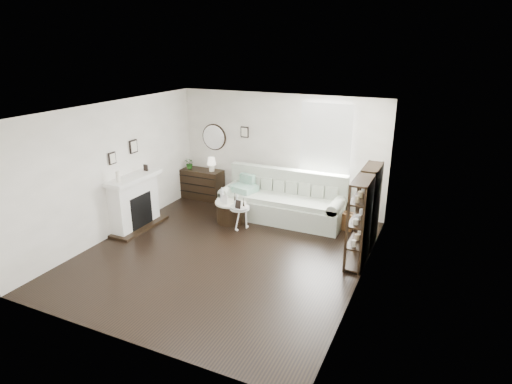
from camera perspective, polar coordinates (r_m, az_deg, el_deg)
The scene contains 18 objects.
room at distance 9.70m, azimuth 7.17°, elevation 6.23°, with size 5.50×5.50×5.50m.
fireplace at distance 9.42m, azimuth -15.83°, elevation -1.50°, with size 0.50×1.40×1.84m.
shelf_unit_far at distance 8.50m, azimuth 14.84°, elevation -1.79°, with size 0.30×0.80×1.60m.
shelf_unit_near at distance 7.68m, azimuth 13.60°, elevation -4.01°, with size 0.30×0.80×1.60m.
sofa at distance 9.62m, azimuth 3.57°, elevation -1.49°, with size 2.76×0.96×1.07m.
quilt at distance 9.75m, azimuth -1.64°, elevation 0.50°, with size 0.55×0.45×0.14m, color #2A9B6F.
suitcase at distance 9.33m, azimuth 11.20°, elevation -3.63°, with size 0.56×0.19×0.38m, color brown.
dresser at distance 10.95m, azimuth -7.32°, elevation 1.10°, with size 1.12×0.48×0.75m.
table_lamp at distance 10.63m, azimuth -5.94°, elevation 3.69°, with size 0.22×0.22×0.35m, color beige, non-canonical shape.
potted_plant at distance 10.91m, azimuth -8.82°, elevation 3.79°, with size 0.25×0.22×0.28m, color #1E4F16.
drum_table at distance 9.45m, azimuth -3.36°, elevation -2.62°, with size 0.69×0.69×0.48m.
pedestal_table at distance 9.03m, azimuth -2.19°, elevation -2.20°, with size 0.42×0.42×0.50m.
eiffel_drum at distance 9.34m, azimuth -2.84°, elevation -0.77°, with size 0.10×0.10×0.17m, color black, non-canonical shape.
bottle_drum at distance 9.32m, azimuth -4.56°, elevation -0.33°, with size 0.08×0.08×0.33m, color silver.
card_frame_drum at distance 9.21m, azimuth -4.16°, elevation -1.02°, with size 0.14×0.01×0.19m, color silver.
eiffel_ped at distance 8.98m, azimuth -1.66°, elevation -1.44°, with size 0.10×0.10×0.18m, color black, non-canonical shape.
flask_ped at distance 9.02m, azimuth -2.56°, elevation -1.08°, with size 0.14×0.14×0.26m, color silver, non-canonical shape.
card_frame_ped at distance 8.89m, azimuth -2.41°, elevation -1.66°, with size 0.13×0.01×0.18m, color black.
Camera 1 is at (3.55, -6.32, 3.78)m, focal length 30.00 mm.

